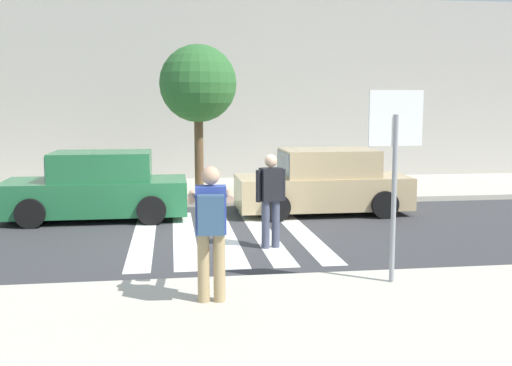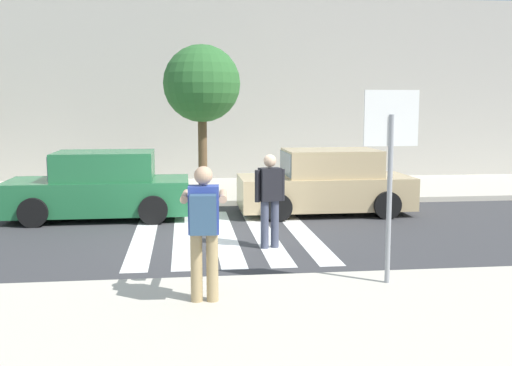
{
  "view_description": "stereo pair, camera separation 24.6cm",
  "coord_description": "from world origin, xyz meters",
  "px_view_note": "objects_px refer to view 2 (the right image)",
  "views": [
    {
      "loc": [
        -1.03,
        -11.63,
        2.63
      ],
      "look_at": [
        0.6,
        -0.2,
        1.1
      ],
      "focal_mm": 42.0,
      "sensor_mm": 36.0,
      "label": 1
    },
    {
      "loc": [
        -0.78,
        -11.66,
        2.63
      ],
      "look_at": [
        0.6,
        -0.2,
        1.1
      ],
      "focal_mm": 42.0,
      "sensor_mm": 36.0,
      "label": 2
    }
  ],
  "objects_px": {
    "pedestrian_crossing": "(270,196)",
    "street_tree_center": "(202,85)",
    "stop_sign": "(391,143)",
    "parked_car_tan": "(326,184)",
    "parked_car_green": "(101,187)",
    "photographer_with_backpack": "(204,222)"
  },
  "relations": [
    {
      "from": "photographer_with_backpack",
      "to": "pedestrian_crossing",
      "type": "height_order",
      "value": "photographer_with_backpack"
    },
    {
      "from": "photographer_with_backpack",
      "to": "stop_sign",
      "type": "bearing_deg",
      "value": 11.73
    },
    {
      "from": "parked_car_tan",
      "to": "pedestrian_crossing",
      "type": "bearing_deg",
      "value": -119.21
    },
    {
      "from": "stop_sign",
      "to": "parked_car_green",
      "type": "relative_size",
      "value": 0.65
    },
    {
      "from": "stop_sign",
      "to": "parked_car_green",
      "type": "distance_m",
      "value": 7.82
    },
    {
      "from": "stop_sign",
      "to": "parked_car_tan",
      "type": "bearing_deg",
      "value": 84.46
    },
    {
      "from": "street_tree_center",
      "to": "parked_car_tan",
      "type": "bearing_deg",
      "value": -37.22
    },
    {
      "from": "photographer_with_backpack",
      "to": "parked_car_tan",
      "type": "xyz_separation_m",
      "value": [
        3.16,
        6.61,
        -0.44
      ]
    },
    {
      "from": "pedestrian_crossing",
      "to": "parked_car_tan",
      "type": "distance_m",
      "value": 3.81
    },
    {
      "from": "parked_car_green",
      "to": "parked_car_tan",
      "type": "distance_m",
      "value": 5.31
    },
    {
      "from": "stop_sign",
      "to": "parked_car_tan",
      "type": "xyz_separation_m",
      "value": [
        0.59,
        6.08,
        -1.37
      ]
    },
    {
      "from": "pedestrian_crossing",
      "to": "street_tree_center",
      "type": "distance_m",
      "value": 6.01
    },
    {
      "from": "parked_car_green",
      "to": "street_tree_center",
      "type": "xyz_separation_m",
      "value": [
        2.42,
        2.2,
        2.41
      ]
    },
    {
      "from": "parked_car_tan",
      "to": "street_tree_center",
      "type": "relative_size",
      "value": 1.01
    },
    {
      "from": "pedestrian_crossing",
      "to": "parked_car_green",
      "type": "xyz_separation_m",
      "value": [
        -3.46,
        3.31,
        -0.25
      ]
    },
    {
      "from": "photographer_with_backpack",
      "to": "street_tree_center",
      "type": "relative_size",
      "value": 0.43
    },
    {
      "from": "pedestrian_crossing",
      "to": "street_tree_center",
      "type": "bearing_deg",
      "value": 100.67
    },
    {
      "from": "photographer_with_backpack",
      "to": "parked_car_tan",
      "type": "height_order",
      "value": "photographer_with_backpack"
    },
    {
      "from": "parked_car_green",
      "to": "pedestrian_crossing",
      "type": "bearing_deg",
      "value": -43.78
    },
    {
      "from": "parked_car_green",
      "to": "street_tree_center",
      "type": "relative_size",
      "value": 1.01
    },
    {
      "from": "photographer_with_backpack",
      "to": "parked_car_green",
      "type": "distance_m",
      "value": 6.97
    },
    {
      "from": "parked_car_green",
      "to": "parked_car_tan",
      "type": "bearing_deg",
      "value": 0.0
    }
  ]
}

